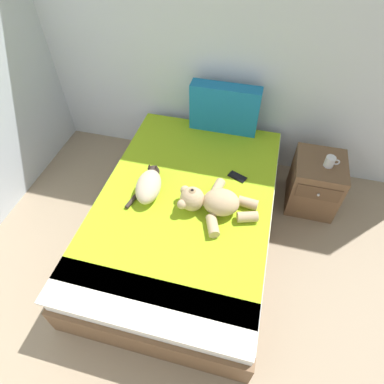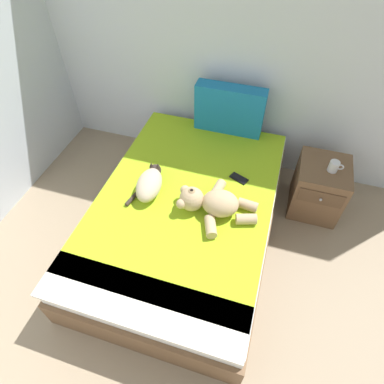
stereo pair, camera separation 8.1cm
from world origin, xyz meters
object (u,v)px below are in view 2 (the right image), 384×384
(nightstand, at_px, (318,188))
(mug, at_px, (334,166))
(teddy_bear, at_px, (212,203))
(cat, at_px, (150,183))
(patterned_cushion, at_px, (229,110))
(cell_phone, at_px, (239,178))
(bed, at_px, (186,217))

(nightstand, bearing_deg, mug, -33.88)
(teddy_bear, bearing_deg, cat, 173.75)
(patterned_cushion, distance_m, cell_phone, 0.69)
(patterned_cushion, relative_size, teddy_bear, 1.03)
(nightstand, bearing_deg, cell_phone, -154.29)
(cell_phone, bearing_deg, nightstand, 25.71)
(patterned_cushion, xyz_separation_m, mug, (0.96, -0.32, -0.15))
(patterned_cushion, relative_size, cat, 1.43)
(mug, bearing_deg, cell_phone, -157.52)
(bed, bearing_deg, mug, 29.97)
(patterned_cushion, xyz_separation_m, cell_phone, (0.24, -0.62, -0.22))
(cat, bearing_deg, teddy_bear, -6.25)
(cell_phone, bearing_deg, cat, -153.26)
(patterned_cushion, bearing_deg, mug, -18.30)
(bed, height_order, cell_phone, cell_phone)
(bed, relative_size, cell_phone, 12.62)
(bed, relative_size, patterned_cushion, 3.32)
(teddy_bear, relative_size, nightstand, 1.20)
(patterned_cushion, distance_m, mug, 1.02)
(teddy_bear, bearing_deg, mug, 38.61)
(nightstand, height_order, mug, mug)
(cat, height_order, mug, cat)
(patterned_cushion, height_order, mug, patterned_cushion)
(bed, relative_size, nightstand, 4.12)
(cat, bearing_deg, bed, 0.46)
(cat, relative_size, nightstand, 0.87)
(patterned_cushion, relative_size, cell_phone, 3.80)
(cat, distance_m, nightstand, 1.51)
(cell_phone, bearing_deg, patterned_cushion, 111.08)
(bed, xyz_separation_m, nightstand, (1.03, 0.65, 0.02))
(patterned_cushion, xyz_separation_m, cat, (-0.41, -0.94, -0.15))
(bed, bearing_deg, patterned_cushion, 82.78)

